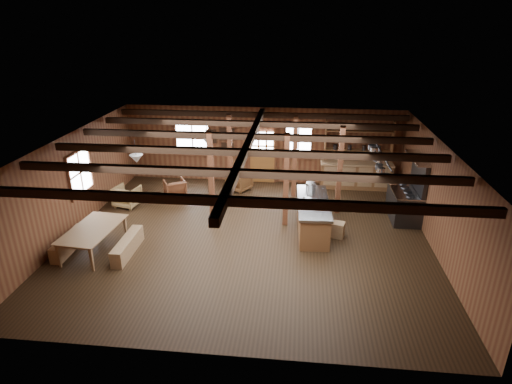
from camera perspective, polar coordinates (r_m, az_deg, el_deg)
room at (r=11.50m, az=-1.14°, el=-0.05°), size 10.04×9.04×2.84m
ceiling_joists at (r=11.24m, az=-1.07°, el=6.33°), size 9.80×8.82×0.18m
timber_posts at (r=13.39m, az=2.17°, el=3.26°), size 3.95×2.35×2.80m
back_door at (r=15.84m, az=0.86°, el=4.37°), size 1.02×0.08×2.15m
window_back_left at (r=16.07m, az=-8.47°, el=7.07°), size 1.32×0.06×1.32m
window_back_right at (r=15.58m, az=5.68°, el=6.72°), size 1.02×0.06×1.32m
window_left at (r=13.39m, az=-22.45°, el=2.41°), size 0.14×1.24×1.32m
notice_boards at (r=15.82m, az=-4.58°, el=7.15°), size 1.08×0.03×0.90m
back_counter at (r=15.77m, az=13.18°, el=2.61°), size 2.55×0.60×2.45m
pendant_lamps at (r=12.60m, az=-10.86°, el=5.68°), size 1.86×2.36×0.66m
pot_rack at (r=11.56m, az=16.29°, el=3.76°), size 0.36×3.00×0.45m
kitchen_island at (r=12.40m, az=7.56°, el=-3.19°), size 0.98×2.53×1.20m
step_stool at (r=12.31m, az=10.66°, el=-4.94°), size 0.56×0.47×0.44m
commercial_range at (r=13.78m, az=19.43°, el=-0.90°), size 0.82×1.61×1.98m
dining_table at (r=12.07m, az=-20.62°, el=-6.03°), size 1.25×2.03×0.68m
bench_wall at (r=12.47m, az=-23.65°, el=-6.27°), size 0.28×1.51×0.42m
bench_aisle at (r=11.78m, az=-16.75°, el=-6.91°), size 0.30×1.59×0.44m
armchair_a at (r=14.91m, az=-10.75°, el=0.46°), size 0.93×0.93×0.63m
armchair_b at (r=15.27m, az=-2.21°, el=1.47°), size 0.99×1.00×0.67m
armchair_c at (r=14.58m, az=-16.81°, el=-0.54°), size 0.86×0.88×0.68m
counter_pot at (r=13.04m, az=7.33°, el=0.82°), size 0.31×0.31×0.18m
bowl at (r=12.26m, az=6.80°, el=-0.93°), size 0.31×0.31×0.06m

